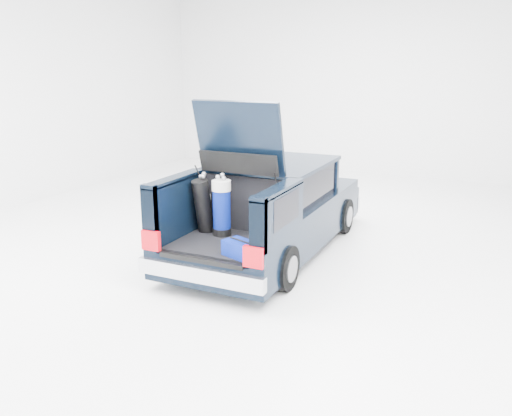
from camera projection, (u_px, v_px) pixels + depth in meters
The scene contains 6 objects.
ground at pixel (269, 250), 8.81m from camera, with size 14.00×14.00×0.00m, color white.
car at pixel (272, 209), 8.73m from camera, with size 1.87×4.65×2.47m.
red_suitcase at pixel (271, 221), 7.44m from camera, with size 0.36×0.28×0.54m.
black_golf_bag at pixel (203, 206), 7.70m from camera, with size 0.33×0.41×0.87m.
blue_golf_bag at pixel (222, 207), 7.56m from camera, with size 0.33×0.33×0.89m.
blue_duffel at pixel (240, 249), 6.79m from camera, with size 0.48×0.40×0.22m.
Camera 1 is at (3.32, -7.64, 2.95)m, focal length 38.00 mm.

